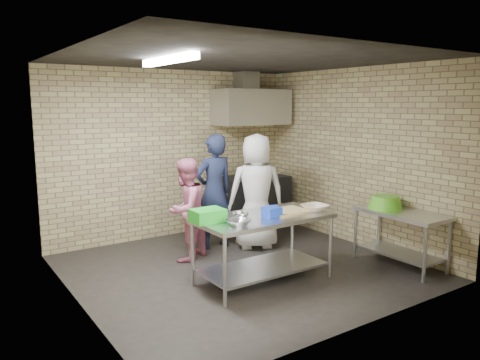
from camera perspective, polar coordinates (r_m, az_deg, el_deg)
name	(u,v)px	position (r m, az deg, el deg)	size (l,w,h in m)	color
floor	(242,268)	(6.28, 0.27, -10.74)	(4.20, 4.20, 0.00)	black
ceiling	(242,59)	(5.93, 0.29, 14.60)	(4.20, 4.20, 0.00)	black
back_wall	(173,154)	(7.68, -8.19, 3.20)	(4.20, 0.06, 2.70)	tan
front_wall	(364,191)	(4.47, 14.91, -1.34)	(4.20, 0.06, 2.70)	tan
left_wall	(74,183)	(5.09, -19.64, -0.31)	(0.06, 4.00, 2.70)	tan
right_wall	(355,157)	(7.34, 13.96, 2.74)	(0.06, 4.00, 2.70)	tan
prep_table	(263,249)	(5.72, 2.83, -8.42)	(1.65, 0.83, 0.83)	#AFB0B6
side_counter	(400,239)	(6.61, 18.99, -6.82)	(0.60, 1.20, 0.75)	silver
stove	(253,202)	(8.21, 1.56, -2.69)	(1.20, 0.70, 0.90)	black
range_hood	(251,107)	(8.07, 1.40, 8.91)	(1.30, 0.60, 0.60)	silver
hood_duct	(246,81)	(8.20, 0.79, 12.06)	(0.35, 0.30, 0.30)	#A5A8AD
wall_shelf	(259,117)	(8.40, 2.32, 7.69)	(0.80, 0.20, 0.04)	#3F2B19
fluorescent_fixture	(169,60)	(5.42, -8.75, 14.36)	(0.10, 1.25, 0.08)	white
green_crate	(208,215)	(5.31, -3.98, -4.36)	(0.37, 0.28, 0.15)	green
blue_tub	(272,212)	(5.54, 3.91, -3.92)	(0.18, 0.18, 0.12)	#1839B9
cutting_board	(287,211)	(5.80, 5.76, -3.82)	(0.51, 0.39, 0.03)	tan
mixing_bowl_a	(238,222)	(5.16, -0.25, -5.22)	(0.26, 0.26, 0.06)	silver
mixing_bowl_b	(240,216)	(5.47, 0.03, -4.39)	(0.20, 0.20, 0.06)	#AFB1B6
ceramic_bowl	(315,208)	(5.93, 9.18, -3.36)	(0.32, 0.32, 0.08)	beige
green_basin	(385,202)	(6.64, 17.38, -2.59)	(0.46, 0.46, 0.17)	#59C626
bottle_red	(247,111)	(8.25, 0.91, 8.44)	(0.07, 0.07, 0.18)	#B22619
bottle_green	(266,112)	(8.49, 3.15, 8.34)	(0.06, 0.06, 0.15)	green
man_navy	(214,192)	(6.97, -3.19, -1.42)	(0.63, 0.41, 1.72)	black
woman_pink	(186,210)	(6.48, -6.65, -3.63)	(0.69, 0.54, 1.42)	#CE6D8D
woman_white	(256,191)	(6.95, 2.02, -1.40)	(0.84, 0.55, 1.73)	white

